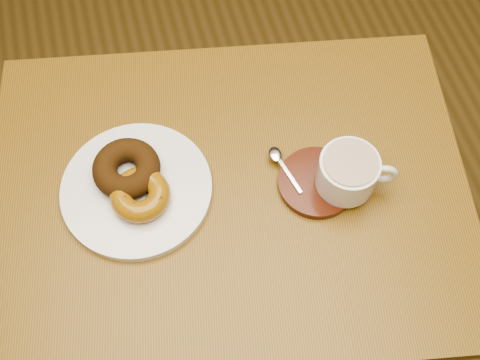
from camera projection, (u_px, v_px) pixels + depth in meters
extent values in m
plane|color=brown|center=(271.00, 237.00, 1.81)|extent=(6.00, 6.00, 0.00)
cube|color=brown|center=(229.00, 192.00, 1.04)|extent=(0.92, 0.75, 0.03)
cylinder|color=#4C3215|center=(75.00, 176.00, 1.49)|extent=(0.05, 0.05, 0.74)
cylinder|color=#4C3215|center=(370.00, 156.00, 1.51)|extent=(0.05, 0.05, 0.74)
cylinder|color=white|center=(137.00, 189.00, 1.01)|extent=(0.34, 0.34, 0.02)
torus|color=#351F0A|center=(126.00, 169.00, 1.00)|extent=(0.14, 0.14, 0.04)
torus|color=#92620F|center=(140.00, 195.00, 0.98)|extent=(0.10, 0.10, 0.04)
cube|color=#4D2919|center=(158.00, 186.00, 0.97)|extent=(0.01, 0.00, 0.00)
cube|color=#4D2919|center=(155.00, 180.00, 0.97)|extent=(0.01, 0.01, 0.00)
cube|color=#4D2919|center=(149.00, 175.00, 0.98)|extent=(0.01, 0.01, 0.00)
cube|color=#4D2919|center=(141.00, 173.00, 0.98)|extent=(0.01, 0.01, 0.00)
cube|color=#4D2919|center=(133.00, 174.00, 0.98)|extent=(0.00, 0.01, 0.00)
cube|color=#4D2919|center=(126.00, 178.00, 0.98)|extent=(0.01, 0.01, 0.00)
cube|color=#4D2919|center=(121.00, 184.00, 0.97)|extent=(0.01, 0.01, 0.00)
cube|color=#4D2919|center=(119.00, 191.00, 0.96)|extent=(0.01, 0.01, 0.00)
cube|color=#4D2919|center=(121.00, 198.00, 0.96)|extent=(0.01, 0.01, 0.00)
cube|color=#4D2919|center=(125.00, 204.00, 0.95)|extent=(0.01, 0.01, 0.00)
cube|color=#4D2919|center=(132.00, 208.00, 0.95)|extent=(0.01, 0.01, 0.00)
cube|color=#4D2919|center=(140.00, 208.00, 0.95)|extent=(0.00, 0.01, 0.00)
cube|color=#4D2919|center=(148.00, 205.00, 0.95)|extent=(0.01, 0.01, 0.00)
cube|color=#4D2919|center=(154.00, 200.00, 0.96)|extent=(0.01, 0.01, 0.00)
cube|color=#4D2919|center=(158.00, 193.00, 0.96)|extent=(0.01, 0.01, 0.00)
cylinder|color=#3D1408|center=(317.00, 182.00, 1.02)|extent=(0.14, 0.14, 0.01)
cylinder|color=white|center=(347.00, 172.00, 0.98)|extent=(0.10, 0.10, 0.07)
cylinder|color=brown|center=(351.00, 162.00, 0.95)|extent=(0.09, 0.09, 0.00)
torus|color=white|center=(384.00, 174.00, 0.98)|extent=(0.05, 0.03, 0.05)
ellipsoid|color=silver|center=(275.00, 154.00, 1.03)|extent=(0.02, 0.03, 0.01)
cube|color=silver|center=(289.00, 174.00, 1.02)|extent=(0.03, 0.08, 0.00)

